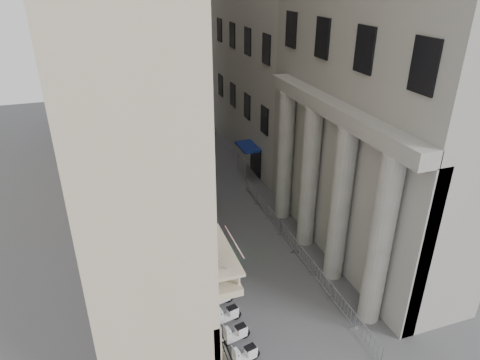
% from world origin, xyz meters
% --- Properties ---
extents(iron_fence, '(0.30, 28.00, 1.40)m').
position_xyz_m(iron_fence, '(-4.30, 18.00, 0.00)').
color(iron_fence, black).
rests_on(iron_fence, ground).
extents(blue_awning, '(1.60, 3.00, 3.00)m').
position_xyz_m(blue_awning, '(4.15, 26.00, 0.00)').
color(blue_awning, navy).
rests_on(blue_awning, ground).
extents(scooter_2, '(1.49, 0.84, 1.50)m').
position_xyz_m(scooter_2, '(-3.43, 6.65, 0.00)').
color(scooter_2, white).
rests_on(scooter_2, ground).
extents(scooter_3, '(1.49, 0.84, 1.50)m').
position_xyz_m(scooter_3, '(-3.43, 8.11, 0.00)').
color(scooter_3, white).
rests_on(scooter_3, ground).
extents(scooter_4, '(1.49, 0.84, 1.50)m').
position_xyz_m(scooter_4, '(-3.43, 9.57, 0.00)').
color(scooter_4, white).
rests_on(scooter_4, ground).
extents(scooter_5, '(1.49, 0.84, 1.50)m').
position_xyz_m(scooter_5, '(-3.43, 11.03, 0.00)').
color(scooter_5, white).
rests_on(scooter_5, ground).
extents(scooter_6, '(1.49, 0.84, 1.50)m').
position_xyz_m(scooter_6, '(-3.43, 12.49, 0.00)').
color(scooter_6, white).
rests_on(scooter_6, ground).
extents(scooter_7, '(1.49, 0.84, 1.50)m').
position_xyz_m(scooter_7, '(-3.43, 13.94, 0.00)').
color(scooter_7, white).
rests_on(scooter_7, ground).
extents(scooter_8, '(1.49, 0.84, 1.50)m').
position_xyz_m(scooter_8, '(-3.43, 15.40, 0.00)').
color(scooter_8, white).
rests_on(scooter_8, ground).
extents(scooter_9, '(1.49, 0.84, 1.50)m').
position_xyz_m(scooter_9, '(-3.43, 16.86, 0.00)').
color(scooter_9, white).
rests_on(scooter_9, ground).
extents(scooter_10, '(1.49, 0.84, 1.50)m').
position_xyz_m(scooter_10, '(-3.43, 18.32, 0.00)').
color(scooter_10, white).
rests_on(scooter_10, ground).
extents(scooter_11, '(1.49, 0.84, 1.50)m').
position_xyz_m(scooter_11, '(-3.43, 19.78, 0.00)').
color(scooter_11, white).
rests_on(scooter_11, ground).
extents(scooter_12, '(1.49, 0.84, 1.50)m').
position_xyz_m(scooter_12, '(-3.43, 21.24, 0.00)').
color(scooter_12, white).
rests_on(scooter_12, ground).
extents(scooter_13, '(1.49, 0.84, 1.50)m').
position_xyz_m(scooter_13, '(-3.43, 22.70, 0.00)').
color(scooter_13, white).
rests_on(scooter_13, ground).
extents(barrier_0, '(0.60, 2.40, 1.10)m').
position_xyz_m(barrier_0, '(3.00, 4.20, 0.00)').
color(barrier_0, '#9EA0A5').
rests_on(barrier_0, ground).
extents(barrier_1, '(0.60, 2.40, 1.10)m').
position_xyz_m(barrier_1, '(3.00, 6.70, 0.00)').
color(barrier_1, '#9EA0A5').
rests_on(barrier_1, ground).
extents(barrier_2, '(0.60, 2.40, 1.10)m').
position_xyz_m(barrier_2, '(3.00, 9.20, 0.00)').
color(barrier_2, '#9EA0A5').
rests_on(barrier_2, ground).
extents(barrier_3, '(0.60, 2.40, 1.10)m').
position_xyz_m(barrier_3, '(3.00, 11.70, 0.00)').
color(barrier_3, '#9EA0A5').
rests_on(barrier_3, ground).
extents(barrier_4, '(0.60, 2.40, 1.10)m').
position_xyz_m(barrier_4, '(3.00, 14.20, 0.00)').
color(barrier_4, '#9EA0A5').
rests_on(barrier_4, ground).
extents(barrier_5, '(0.60, 2.40, 1.10)m').
position_xyz_m(barrier_5, '(3.00, 16.70, 0.00)').
color(barrier_5, '#9EA0A5').
rests_on(barrier_5, ground).
extents(barrier_6, '(0.60, 2.40, 1.10)m').
position_xyz_m(barrier_6, '(3.00, 19.20, 0.00)').
color(barrier_6, '#9EA0A5').
rests_on(barrier_6, ground).
extents(barrier_7, '(0.60, 2.40, 1.10)m').
position_xyz_m(barrier_7, '(3.00, 21.70, 0.00)').
color(barrier_7, '#9EA0A5').
rests_on(barrier_7, ground).
extents(security_tent, '(3.76, 3.76, 3.06)m').
position_xyz_m(security_tent, '(-2.89, 22.27, 2.55)').
color(security_tent, white).
rests_on(security_tent, ground).
extents(street_lamp, '(2.43, 1.22, 8.00)m').
position_xyz_m(street_lamp, '(-3.28, 23.74, 4.76)').
color(street_lamp, gray).
rests_on(street_lamp, ground).
extents(info_kiosk, '(0.34, 0.86, 1.79)m').
position_xyz_m(info_kiosk, '(-2.49, 14.24, 0.90)').
color(info_kiosk, black).
rests_on(info_kiosk, ground).
extents(pedestrian_a, '(0.75, 0.60, 1.79)m').
position_xyz_m(pedestrian_a, '(-0.55, 22.27, 0.90)').
color(pedestrian_a, black).
rests_on(pedestrian_a, ground).
extents(pedestrian_b, '(1.05, 1.03, 1.71)m').
position_xyz_m(pedestrian_b, '(2.70, 34.24, 0.85)').
color(pedestrian_b, black).
rests_on(pedestrian_b, ground).
extents(pedestrian_c, '(1.10, 1.00, 1.89)m').
position_xyz_m(pedestrian_c, '(-0.92, 30.48, 0.95)').
color(pedestrian_c, black).
rests_on(pedestrian_c, ground).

